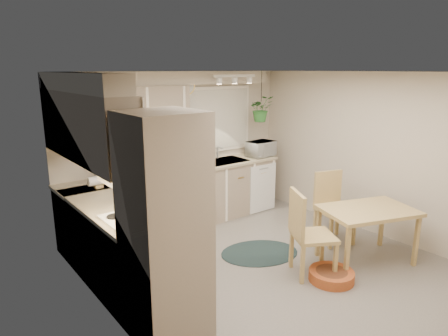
{
  "coord_description": "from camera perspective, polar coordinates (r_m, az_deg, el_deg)",
  "views": [
    {
      "loc": [
        -3.29,
        -3.31,
        2.44
      ],
      "look_at": [
        -0.29,
        0.55,
        1.22
      ],
      "focal_mm": 32.0,
      "sensor_mm": 36.0,
      "label": 1
    }
  ],
  "objects": [
    {
      "name": "floor",
      "position": [
        5.27,
        6.33,
        -13.65
      ],
      "size": [
        4.2,
        4.2,
        0.0
      ],
      "primitive_type": "plane",
      "color": "slate",
      "rests_on": "ground"
    },
    {
      "name": "ceiling",
      "position": [
        4.67,
        7.14,
        13.44
      ],
      "size": [
        4.2,
        4.2,
        0.0
      ],
      "primitive_type": "plane",
      "color": "silver",
      "rests_on": "wall_back"
    },
    {
      "name": "wall_back",
      "position": [
        6.45,
        -6.46,
        2.87
      ],
      "size": [
        4.0,
        0.04,
        2.4
      ],
      "primitive_type": "cube",
      "color": "#BBAF9B",
      "rests_on": "floor"
    },
    {
      "name": "wall_left",
      "position": [
        3.76,
        -15.71,
        -5.75
      ],
      "size": [
        0.04,
        4.2,
        2.4
      ],
      "primitive_type": "cube",
      "color": "#BBAF9B",
      "rests_on": "floor"
    },
    {
      "name": "wall_right",
      "position": [
        6.36,
        19.69,
        1.97
      ],
      "size": [
        0.04,
        4.2,
        2.4
      ],
      "primitive_type": "cube",
      "color": "#BBAF9B",
      "rests_on": "floor"
    },
    {
      "name": "base_cab_left",
      "position": [
        4.9,
        -15.84,
        -10.49
      ],
      "size": [
        0.6,
        1.85,
        0.9
      ],
      "primitive_type": "cube",
      "color": "gray",
      "rests_on": "floor"
    },
    {
      "name": "base_cab_back",
      "position": [
        6.3,
        -6.4,
        -4.48
      ],
      "size": [
        3.6,
        0.6,
        0.9
      ],
      "primitive_type": "cube",
      "color": "gray",
      "rests_on": "floor"
    },
    {
      "name": "counter_left",
      "position": [
        4.73,
        -16.1,
        -5.27
      ],
      "size": [
        0.64,
        1.89,
        0.04
      ],
      "primitive_type": "cube",
      "color": "tan",
      "rests_on": "base_cab_left"
    },
    {
      "name": "counter_back",
      "position": [
        6.16,
        -6.47,
        -0.35
      ],
      "size": [
        3.64,
        0.64,
        0.04
      ],
      "primitive_type": "cube",
      "color": "tan",
      "rests_on": "base_cab_back"
    },
    {
      "name": "oven_stack",
      "position": [
        3.63,
        -8.46,
        -8.65
      ],
      "size": [
        0.65,
        0.65,
        2.1
      ],
      "primitive_type": "cube",
      "color": "gray",
      "rests_on": "floor"
    },
    {
      "name": "wall_oven_face",
      "position": [
        3.78,
        -4.21,
        -7.57
      ],
      "size": [
        0.02,
        0.56,
        0.58
      ],
      "primitive_type": "cube",
      "color": "silver",
      "rests_on": "oven_stack"
    },
    {
      "name": "upper_cab_left",
      "position": [
        4.59,
        -19.02,
        5.58
      ],
      "size": [
        0.35,
        2.0,
        0.75
      ],
      "primitive_type": "cube",
      "color": "gray",
      "rests_on": "wall_left"
    },
    {
      "name": "upper_cab_back",
      "position": [
        5.75,
        -14.3,
        7.47
      ],
      "size": [
        2.0,
        0.35,
        0.75
      ],
      "primitive_type": "cube",
      "color": "gray",
      "rests_on": "wall_back"
    },
    {
      "name": "soffit_left",
      "position": [
        4.55,
        -19.81,
        11.47
      ],
      "size": [
        0.3,
        2.0,
        0.2
      ],
      "primitive_type": "cube",
      "color": "#BBAF9B",
      "rests_on": "wall_left"
    },
    {
      "name": "soffit_back",
      "position": [
        6.1,
        -7.63,
        12.6
      ],
      "size": [
        3.6,
        0.3,
        0.2
      ],
      "primitive_type": "cube",
      "color": "#BBAF9B",
      "rests_on": "wall_back"
    },
    {
      "name": "cooktop",
      "position": [
        4.23,
        -13.03,
        -7.05
      ],
      "size": [
        0.52,
        0.58,
        0.02
      ],
      "primitive_type": "cube",
      "color": "silver",
      "rests_on": "counter_left"
    },
    {
      "name": "range_hood",
      "position": [
        4.08,
        -13.64,
        -1.13
      ],
      "size": [
        0.4,
        0.6,
        0.14
      ],
      "primitive_type": "cube",
      "color": "silver",
      "rests_on": "upper_cab_left"
    },
    {
      "name": "window_blinds",
      "position": [
        6.75,
        -1.32,
        6.89
      ],
      "size": [
        1.4,
        0.02,
        1.0
      ],
      "primitive_type": "cube",
      "color": "silver",
      "rests_on": "wall_back"
    },
    {
      "name": "window_frame",
      "position": [
        6.76,
        -1.37,
        6.9
      ],
      "size": [
        1.5,
        0.02,
        1.1
      ],
      "primitive_type": "cube",
      "color": "white",
      "rests_on": "wall_back"
    },
    {
      "name": "sink",
      "position": [
        6.67,
        0.09,
        0.68
      ],
      "size": [
        0.7,
        0.48,
        0.1
      ],
      "primitive_type": "cube",
      "color": "#989A9F",
      "rests_on": "counter_back"
    },
    {
      "name": "dishwasher_front",
      "position": [
        6.94,
        5.59,
        -2.9
      ],
      "size": [
        0.58,
        0.02,
        0.83
      ],
      "primitive_type": "cube",
      "color": "silver",
      "rests_on": "base_cab_back"
    },
    {
      "name": "track_light_bar",
      "position": [
        6.29,
        1.54,
        13.03
      ],
      "size": [
        0.8,
        0.04,
        0.04
      ],
      "primitive_type": "cube",
      "color": "silver",
      "rests_on": "ceiling"
    },
    {
      "name": "wall_clock",
      "position": [
        6.39,
        -5.4,
        11.65
      ],
      "size": [
        0.3,
        0.03,
        0.3
      ],
      "primitive_type": "cylinder",
      "rotation": [
        1.57,
        0.0,
        0.0
      ],
      "color": "#EEC754",
      "rests_on": "wall_back"
    },
    {
      "name": "dining_table",
      "position": [
        5.52,
        19.64,
        -9.0
      ],
      "size": [
        1.32,
        1.09,
        0.71
      ],
      "primitive_type": "cube",
      "rotation": [
        0.0,
        0.0,
        -0.34
      ],
      "color": "tan",
      "rests_on": "floor"
    },
    {
      "name": "chair_left",
      "position": [
        4.94,
        12.73,
        -9.13
      ],
      "size": [
        0.67,
        0.67,
        1.05
      ],
      "primitive_type": "cube",
      "rotation": [
        0.0,
        0.0,
        -2.08
      ],
      "color": "tan",
      "rests_on": "floor"
    },
    {
      "name": "chair_back",
      "position": [
        5.92,
        15.62,
        -5.61
      ],
      "size": [
        0.59,
        0.59,
        1.01
      ],
      "primitive_type": "cube",
      "rotation": [
        0.0,
        0.0,
        2.84
      ],
      "color": "tan",
      "rests_on": "floor"
    },
    {
      "name": "braided_rug",
      "position": [
        5.56,
        5.09,
        -11.97
      ],
      "size": [
        1.29,
        1.14,
        0.01
      ],
      "primitive_type": "ellipsoid",
      "rotation": [
        0.0,
        0.0,
        -0.39
      ],
      "color": "black",
      "rests_on": "floor"
    },
    {
      "name": "pet_bed",
      "position": [
        5.04,
        15.08,
        -14.63
      ],
      "size": [
        0.7,
        0.7,
        0.12
      ],
      "primitive_type": "cylinder",
      "rotation": [
        0.0,
        0.0,
        -0.41
      ],
      "color": "#B74324",
      "rests_on": "floor"
    },
    {
      "name": "microwave",
      "position": [
        7.01,
        5.29,
        2.99
      ],
      "size": [
        0.51,
        0.31,
        0.33
      ],
      "primitive_type": "imported",
      "rotation": [
        0.0,
        0.0,
        0.1
      ],
      "color": "silver",
      "rests_on": "counter_back"
    },
    {
      "name": "soap_bottle",
      "position": [
        6.65,
        -2.04,
        1.41
      ],
      "size": [
        0.14,
        0.22,
        0.1
      ],
      "primitive_type": "imported",
      "rotation": [
        0.0,
        0.0,
        0.24
      ],
      "color": "silver",
      "rests_on": "counter_back"
    },
    {
      "name": "hanging_plant",
      "position": [
        6.91,
        5.3,
        8.02
      ],
      "size": [
        0.54,
        0.56,
        0.34
      ],
      "primitive_type": "imported",
      "rotation": [
        0.0,
        0.0,
        -0.39
      ],
      "color": "#2B692A",
      "rests_on": "ceiling"
    },
    {
      "name": "coffee_maker",
      "position": [
        5.7,
        -14.86,
        -0.07
      ],
      "size": [
        0.18,
        0.22,
        0.32
      ],
      "primitive_type": "cube",
      "rotation": [
        0.0,
        0.0,
        -0.02
      ],
      "color": "black",
      "rests_on": "counter_back"
    },
    {
      "name": "toaster",
      "position": [
        6.01,
        -9.05,
        0.31
      ],
      "size": [
        0.33,
        0.24,
        0.18
      ],
      "primitive_type": "cube",
      "rotation": [
        0.0,
        0.0,
        0.25
      ],
      "color": "#989A9F",
      "rests_on": "counter_back"
    },
    {
      "name": "knife_block",
      "position": [
        6.15,
        -7.13,
        0.8
      ],
      "size": [
        0.11,
        0.11,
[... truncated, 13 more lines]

